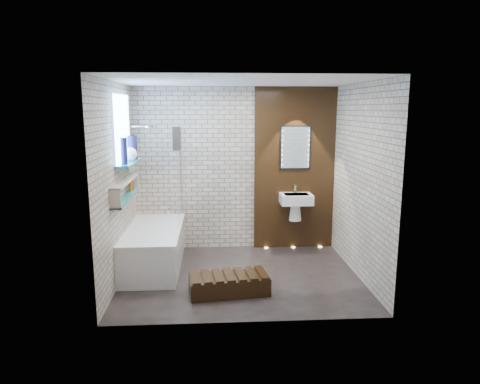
{
  "coord_description": "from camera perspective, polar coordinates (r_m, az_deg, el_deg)",
  "views": [
    {
      "loc": [
        -0.36,
        -5.64,
        2.27
      ],
      "look_at": [
        0.0,
        0.15,
        1.15
      ],
      "focal_mm": 32.64,
      "sensor_mm": 36.0,
      "label": 1
    }
  ],
  "objects": [
    {
      "name": "floor_uplights",
      "position": [
        7.32,
        6.98,
        -7.18
      ],
      "size": [
        0.96,
        0.06,
        0.01
      ],
      "color": "#FFD899",
      "rests_on": "ground"
    },
    {
      "name": "sill_vases",
      "position": [
        6.23,
        -14.16,
        5.22
      ],
      "size": [
        0.19,
        0.73,
        0.35
      ],
      "color": "#141838",
      "rests_on": "clerestory_window"
    },
    {
      "name": "niche_bottles",
      "position": [
        6.01,
        -14.73,
        0.02
      ],
      "size": [
        0.06,
        0.99,
        0.16
      ],
      "color": "#936316",
      "rests_on": "display_niche"
    },
    {
      "name": "led_mirror",
      "position": [
        7.02,
        7.24,
        5.78
      ],
      "size": [
        0.5,
        0.02,
        0.7
      ],
      "color": "black",
      "rests_on": "walnut_panel"
    },
    {
      "name": "clerestory_window",
      "position": [
        6.12,
        -15.07,
        7.1
      ],
      "size": [
        0.18,
        1.0,
        0.94
      ],
      "color": "#7FADE0",
      "rests_on": "room_shell"
    },
    {
      "name": "washbasin",
      "position": [
        7.0,
        7.32,
        -1.38
      ],
      "size": [
        0.5,
        0.36,
        0.58
      ],
      "color": "white",
      "rests_on": "walnut_panel"
    },
    {
      "name": "display_niche",
      "position": [
        6.0,
        -14.75,
        0.3
      ],
      "size": [
        0.14,
        1.3,
        0.26
      ],
      "color": "teal",
      "rests_on": "room_shell"
    },
    {
      "name": "bath_screen",
      "position": [
        6.62,
        -7.94,
        2.23
      ],
      "size": [
        0.01,
        0.78,
        1.4
      ],
      "primitive_type": "cube",
      "color": "white",
      "rests_on": "bathtub"
    },
    {
      "name": "ground",
      "position": [
        6.09,
        0.09,
        -10.96
      ],
      "size": [
        3.2,
        3.2,
        0.0
      ],
      "primitive_type": "plane",
      "color": "black",
      "rests_on": "ground"
    },
    {
      "name": "room_shell",
      "position": [
        5.73,
        0.09,
        1.19
      ],
      "size": [
        3.24,
        3.2,
        2.6
      ],
      "color": "#A19080",
      "rests_on": "ground"
    },
    {
      "name": "towel",
      "position": [
        6.27,
        -8.28,
        6.98
      ],
      "size": [
        0.1,
        0.25,
        0.33
      ],
      "primitive_type": "cube",
      "color": "#292320",
      "rests_on": "bath_screen"
    },
    {
      "name": "shower_head",
      "position": [
        6.66,
        -11.8,
        8.38
      ],
      "size": [
        0.18,
        0.18,
        0.02
      ],
      "primitive_type": "cylinder",
      "color": "silver",
      "rests_on": "room_shell"
    },
    {
      "name": "bathtub",
      "position": [
        6.46,
        -11.17,
        -7.13
      ],
      "size": [
        0.79,
        1.74,
        0.7
      ],
      "color": "white",
      "rests_on": "ground"
    },
    {
      "name": "walnut_panel",
      "position": [
        7.1,
        7.12,
        2.99
      ],
      "size": [
        1.3,
        0.06,
        2.6
      ],
      "primitive_type": "cube",
      "color": "black",
      "rests_on": "ground"
    },
    {
      "name": "walnut_step",
      "position": [
        5.55,
        -1.46,
        -11.99
      ],
      "size": [
        1.03,
        0.56,
        0.22
      ],
      "primitive_type": "cube",
      "rotation": [
        0.0,
        0.0,
        0.13
      ],
      "color": "black",
      "rests_on": "ground"
    }
  ]
}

